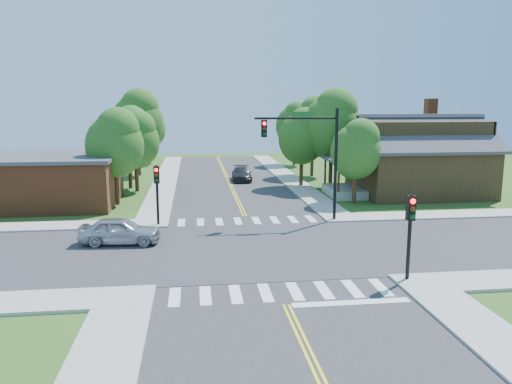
{
  "coord_description": "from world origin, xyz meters",
  "views": [
    {
      "loc": [
        -3.34,
        -24.94,
        7.54
      ],
      "look_at": [
        0.38,
        4.61,
        2.2
      ],
      "focal_mm": 35.0,
      "sensor_mm": 36.0,
      "label": 1
    }
  ],
  "objects": [
    {
      "name": "crosswalk_north",
      "position": [
        0.0,
        6.2,
        0.05
      ],
      "size": [
        8.85,
        2.0,
        0.01
      ],
      "color": "white",
      "rests_on": "ground"
    },
    {
      "name": "building_nw",
      "position": [
        -14.2,
        13.2,
        1.88
      ],
      "size": [
        10.4,
        8.4,
        3.73
      ],
      "color": "brown",
      "rests_on": "ground"
    },
    {
      "name": "car_silver",
      "position": [
        -7.35,
        1.78,
        0.73
      ],
      "size": [
        2.45,
        4.57,
        1.46
      ],
      "primitive_type": "imported",
      "rotation": [
        0.0,
        0.0,
        1.49
      ],
      "color": "#B7B9BE",
      "rests_on": "ground"
    },
    {
      "name": "tree_w_c",
      "position": [
        -8.94,
        28.08,
        5.94
      ],
      "size": [
        5.33,
        5.06,
        9.06
      ],
      "color": "#382314",
      "rests_on": "ground"
    },
    {
      "name": "tree_e_d",
      "position": [
        8.97,
        34.77,
        5.09
      ],
      "size": [
        4.57,
        4.34,
        7.77
      ],
      "color": "#382314",
      "rests_on": "ground"
    },
    {
      "name": "tree_w_b",
      "position": [
        -8.9,
        20.02,
        4.81
      ],
      "size": [
        4.32,
        4.11,
        7.35
      ],
      "color": "#382314",
      "rests_on": "ground"
    },
    {
      "name": "stop_bar",
      "position": [
        2.5,
        -7.6,
        0.0
      ],
      "size": [
        4.6,
        0.45,
        0.09
      ],
      "primitive_type": "cube",
      "color": "white",
      "rests_on": "ground"
    },
    {
      "name": "tree_w_a",
      "position": [
        -9.01,
        12.79,
        4.75
      ],
      "size": [
        4.26,
        4.05,
        7.25
      ],
      "color": "#382314",
      "rests_on": "ground"
    },
    {
      "name": "crosswalk_south",
      "position": [
        0.0,
        -6.2,
        0.05
      ],
      "size": [
        8.85,
        2.0,
        0.01
      ],
      "color": "white",
      "rests_on": "ground"
    },
    {
      "name": "tree_w_d",
      "position": [
        -8.68,
        37.37,
        4.68
      ],
      "size": [
        4.2,
        3.99,
        7.14
      ],
      "color": "#382314",
      "rests_on": "ground"
    },
    {
      "name": "signal_pole_se",
      "position": [
        5.6,
        -5.62,
        2.66
      ],
      "size": [
        0.34,
        0.42,
        3.8
      ],
      "color": "black",
      "rests_on": "ground"
    },
    {
      "name": "tree_e_c",
      "position": [
        8.97,
        25.47,
        5.43
      ],
      "size": [
        4.88,
        4.63,
        8.29
      ],
      "color": "#382314",
      "rests_on": "ground"
    },
    {
      "name": "tree_bldg",
      "position": [
        -8.16,
        18.42,
        4.56
      ],
      "size": [
        4.09,
        3.89,
        6.96
      ],
      "color": "#382314",
      "rests_on": "ground"
    },
    {
      "name": "sidewalk_nw",
      "position": [
        -15.82,
        15.82,
        0.07
      ],
      "size": [
        40.0,
        40.0,
        0.14
      ],
      "color": "#9E9B93",
      "rests_on": "ground"
    },
    {
      "name": "ground",
      "position": [
        0.0,
        0.0,
        0.0
      ],
      "size": [
        100.0,
        100.0,
        0.0
      ],
      "primitive_type": "plane",
      "color": "#345019",
      "rests_on": "ground"
    },
    {
      "name": "centerline",
      "position": [
        0.0,
        0.0,
        0.05
      ],
      "size": [
        0.3,
        90.0,
        0.01
      ],
      "color": "yellow",
      "rests_on": "ground"
    },
    {
      "name": "signal_pole_nw",
      "position": [
        -5.6,
        5.58,
        2.66
      ],
      "size": [
        0.34,
        0.42,
        3.8
      ],
      "color": "black",
      "rests_on": "ground"
    },
    {
      "name": "house_ne",
      "position": [
        15.11,
        14.23,
        3.33
      ],
      "size": [
        13.05,
        8.8,
        7.11
      ],
      "color": "#2F2110",
      "rests_on": "ground"
    },
    {
      "name": "tree_house",
      "position": [
        6.41,
        18.97,
        4.7
      ],
      "size": [
        4.22,
        4.01,
        7.17
      ],
      "color": "#382314",
      "rests_on": "ground"
    },
    {
      "name": "road_ns",
      "position": [
        0.0,
        0.0,
        0.02
      ],
      "size": [
        10.0,
        90.0,
        0.04
      ],
      "primitive_type": "cube",
      "color": "#2D2D30",
      "rests_on": "ground"
    },
    {
      "name": "signal_mast_ne",
      "position": [
        3.91,
        5.59,
        4.85
      ],
      "size": [
        5.3,
        0.42,
        7.2
      ],
      "color": "black",
      "rests_on": "ground"
    },
    {
      "name": "car_dgrey",
      "position": [
        1.29,
        23.11,
        0.66
      ],
      "size": [
        2.3,
        4.72,
        1.32
      ],
      "primitive_type": "imported",
      "rotation": [
        0.0,
        0.0,
        -0.05
      ],
      "color": "#27282B",
      "rests_on": "ground"
    },
    {
      "name": "intersection_patch",
      "position": [
        0.0,
        0.0,
        0.0
      ],
      "size": [
        10.2,
        10.2,
        0.06
      ],
      "primitive_type": "cube",
      "color": "#2D2D30",
      "rests_on": "ground"
    },
    {
      "name": "road_ew",
      "position": [
        0.0,
        0.0,
        0.03
      ],
      "size": [
        90.0,
        10.0,
        0.04
      ],
      "primitive_type": "cube",
      "color": "#2D2D30",
      "rests_on": "ground"
    },
    {
      "name": "sidewalk_ne",
      "position": [
        15.82,
        15.82,
        0.07
      ],
      "size": [
        40.0,
        40.0,
        0.14
      ],
      "color": "#9E9B93",
      "rests_on": "ground"
    },
    {
      "name": "tree_e_a",
      "position": [
        8.79,
        11.0,
        4.21
      ],
      "size": [
        3.78,
        3.59,
        6.43
      ],
      "color": "#382314",
      "rests_on": "ground"
    },
    {
      "name": "tree_e_b",
      "position": [
        8.91,
        18.15,
        5.81
      ],
      "size": [
        5.21,
        4.95,
        8.86
      ],
      "color": "#382314",
      "rests_on": "ground"
    }
  ]
}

